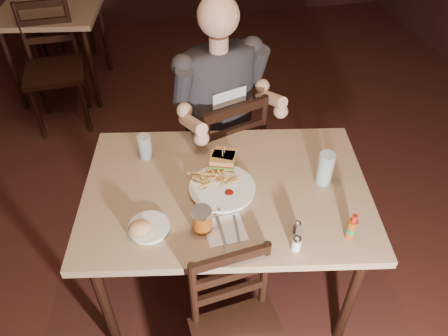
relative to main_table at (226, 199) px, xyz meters
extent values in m
plane|color=black|center=(-0.21, 0.18, -0.70)|extent=(7.00, 7.00, 0.00)
cube|color=tan|center=(0.00, 0.00, 0.05)|extent=(1.44, 1.09, 0.04)
cylinder|color=black|center=(-0.62, -0.24, -0.33)|extent=(0.05, 0.05, 0.73)
cylinder|color=black|center=(-0.49, 0.45, -0.33)|extent=(0.05, 0.05, 0.73)
cylinder|color=black|center=(0.49, -0.45, -0.33)|extent=(0.05, 0.05, 0.73)
cylinder|color=black|center=(0.62, 0.24, -0.33)|extent=(0.05, 0.05, 0.73)
cube|color=tan|center=(-0.95, 2.37, 0.05)|extent=(0.92, 0.92, 0.04)
cylinder|color=black|center=(-1.32, 2.11, -0.33)|extent=(0.04, 0.04, 0.73)
cylinder|color=black|center=(-1.21, 2.74, -0.33)|extent=(0.04, 0.04, 0.73)
cylinder|color=black|center=(-0.69, 2.00, -0.33)|extent=(0.04, 0.04, 0.73)
cylinder|color=black|center=(-0.58, 2.63, -0.33)|extent=(0.04, 0.04, 0.73)
cylinder|color=white|center=(-0.02, -0.01, 0.08)|extent=(0.34, 0.34, 0.02)
ellipsoid|color=maroon|center=(0.00, -0.05, 0.10)|extent=(0.05, 0.05, 0.01)
cylinder|color=silver|center=(-0.34, 0.30, 0.14)|extent=(0.08, 0.08, 0.12)
cylinder|color=silver|center=(0.45, -0.06, 0.16)|extent=(0.09, 0.09, 0.17)
cube|color=white|center=(-0.06, -0.24, 0.07)|extent=(0.17, 0.16, 0.00)
cube|color=silver|center=(-0.08, -0.27, 0.08)|extent=(0.02, 0.21, 0.01)
cube|color=silver|center=(-0.01, -0.24, 0.08)|extent=(0.02, 0.15, 0.00)
cylinder|color=white|center=(-0.37, -0.17, 0.08)|extent=(0.20, 0.20, 0.01)
ellipsoid|color=tan|center=(-0.41, -0.19, 0.11)|extent=(0.11, 0.09, 0.06)
camera|label=1|loc=(-0.32, -1.39, 1.49)|focal=35.00mm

